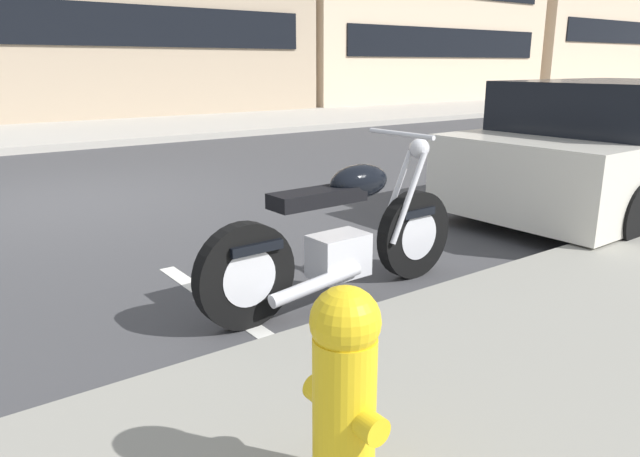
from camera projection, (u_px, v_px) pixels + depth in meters
name	position (u px, v px, depth m)	size (l,w,h in m)	color
ground_plane	(71.00, 203.00, 7.08)	(260.00, 260.00, 0.00)	#3D3D3F
sidewalk_far_curb	(395.00, 112.00, 19.44)	(120.00, 5.00, 0.14)	#ADA89E
parking_stall_stripe	(231.00, 312.00, 3.95)	(0.12, 2.20, 0.01)	silver
parked_motorcycle	(341.00, 238.00, 4.08)	(2.18, 0.62, 1.14)	black
parked_car_second_in_row	(621.00, 149.00, 6.61)	(4.47, 1.98, 1.43)	beige
fire_hydrant	(344.00, 386.00, 2.01)	(0.24, 0.36, 0.76)	gold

